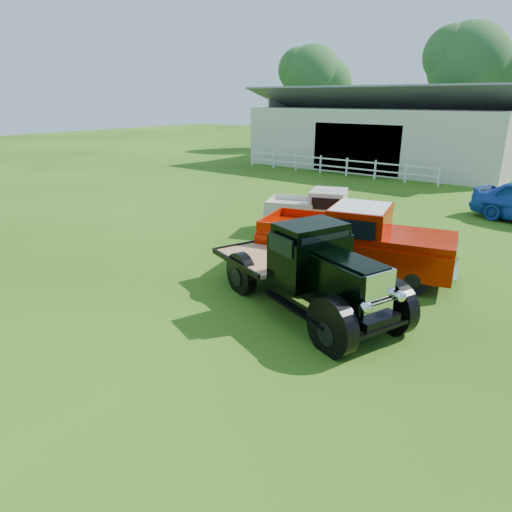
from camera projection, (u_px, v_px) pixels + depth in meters
The scene contains 8 objects.
ground at pixel (220, 306), 11.43m from camera, with size 120.00×120.00×0.00m, color #23460E.
shed_left at pixel (387, 128), 33.87m from camera, with size 18.80×10.20×5.60m, color beige, non-canonical shape.
fence_rail at pixel (333, 166), 30.73m from camera, with size 14.20×0.16×1.20m, color white, non-canonical shape.
tree_a at pixel (312, 94), 44.68m from camera, with size 6.30×6.30×10.50m, color #204418, non-canonical shape.
tree_b at pixel (465, 87), 37.06m from camera, with size 6.90×6.90×11.50m, color #204418, non-canonical shape.
vintage_flatbed at pixel (306, 266), 11.03m from camera, with size 5.53×2.19×2.19m, color black, non-canonical shape.
red_pickup at pixel (355, 240), 13.25m from camera, with size 5.68×2.18×2.07m, color #A31300, non-canonical shape.
white_pickup at pixel (325, 213), 17.16m from camera, with size 4.57×1.77×1.68m, color beige, non-canonical shape.
Camera 1 is at (7.15, -7.58, 4.96)m, focal length 32.00 mm.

